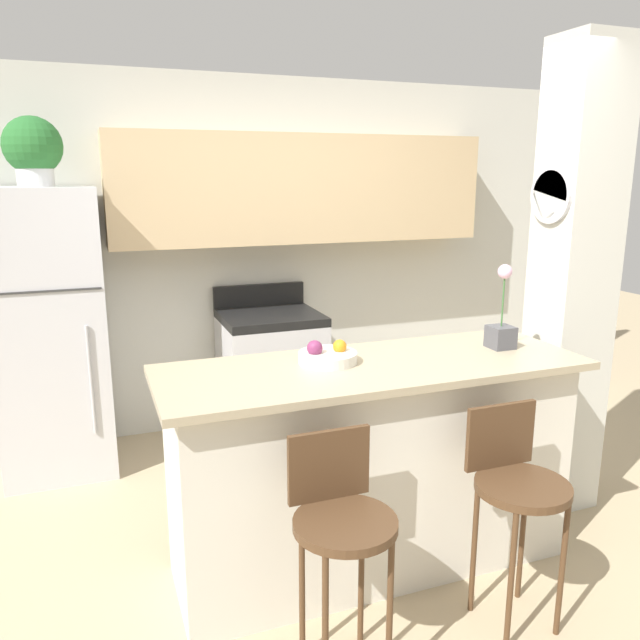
{
  "coord_description": "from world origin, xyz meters",
  "views": [
    {
      "loc": [
        -1.19,
        -2.47,
        1.87
      ],
      "look_at": [
        0.0,
        0.7,
        1.07
      ],
      "focal_mm": 35.0,
      "sensor_mm": 36.0,
      "label": 1
    }
  ],
  "objects_px": {
    "bar_stool_right": "(516,485)",
    "fruit_bowl": "(327,356)",
    "bar_stool_left": "(341,521)",
    "potted_plant_on_fridge": "(33,149)",
    "refrigerator": "(51,333)",
    "orchid_vase": "(501,325)",
    "stove_range": "(271,374)"
  },
  "relations": [
    {
      "from": "bar_stool_right",
      "to": "fruit_bowl",
      "type": "xyz_separation_m",
      "value": [
        -0.59,
        0.65,
        0.44
      ]
    },
    {
      "from": "bar_stool_left",
      "to": "potted_plant_on_fridge",
      "type": "xyz_separation_m",
      "value": [
        -1.05,
        2.21,
        1.39
      ]
    },
    {
      "from": "bar_stool_right",
      "to": "refrigerator",
      "type": "bearing_deg",
      "value": 129.62
    },
    {
      "from": "bar_stool_left",
      "to": "orchid_vase",
      "type": "xyz_separation_m",
      "value": [
        1.1,
        0.58,
        0.52
      ]
    },
    {
      "from": "stove_range",
      "to": "bar_stool_right",
      "type": "height_order",
      "value": "stove_range"
    },
    {
      "from": "bar_stool_left",
      "to": "potted_plant_on_fridge",
      "type": "bearing_deg",
      "value": 115.38
    },
    {
      "from": "stove_range",
      "to": "orchid_vase",
      "type": "bearing_deg",
      "value": -66.6
    },
    {
      "from": "bar_stool_left",
      "to": "orchid_vase",
      "type": "bearing_deg",
      "value": 27.92
    },
    {
      "from": "bar_stool_left",
      "to": "bar_stool_right",
      "type": "height_order",
      "value": "same"
    },
    {
      "from": "fruit_bowl",
      "to": "potted_plant_on_fridge",
      "type": "bearing_deg",
      "value": 128.52
    },
    {
      "from": "bar_stool_left",
      "to": "orchid_vase",
      "type": "relative_size",
      "value": 2.21
    },
    {
      "from": "bar_stool_left",
      "to": "refrigerator",
      "type": "bearing_deg",
      "value": 115.38
    },
    {
      "from": "bar_stool_left",
      "to": "bar_stool_right",
      "type": "xyz_separation_m",
      "value": [
        0.78,
        0.0,
        0.0
      ]
    },
    {
      "from": "stove_range",
      "to": "potted_plant_on_fridge",
      "type": "relative_size",
      "value": 2.65
    },
    {
      "from": "orchid_vase",
      "to": "fruit_bowl",
      "type": "xyz_separation_m",
      "value": [
        -0.9,
        0.07,
        -0.09
      ]
    },
    {
      "from": "bar_stool_right",
      "to": "fruit_bowl",
      "type": "relative_size",
      "value": 3.43
    },
    {
      "from": "potted_plant_on_fridge",
      "to": "orchid_vase",
      "type": "xyz_separation_m",
      "value": [
        2.14,
        -1.63,
        -0.87
      ]
    },
    {
      "from": "refrigerator",
      "to": "potted_plant_on_fridge",
      "type": "bearing_deg",
      "value": 117.01
    },
    {
      "from": "stove_range",
      "to": "bar_stool_left",
      "type": "height_order",
      "value": "stove_range"
    },
    {
      "from": "bar_stool_right",
      "to": "potted_plant_on_fridge",
      "type": "height_order",
      "value": "potted_plant_on_fridge"
    },
    {
      "from": "bar_stool_left",
      "to": "stove_range",
      "type": "bearing_deg",
      "value": 80.38
    },
    {
      "from": "refrigerator",
      "to": "bar_stool_right",
      "type": "bearing_deg",
      "value": -50.38
    },
    {
      "from": "refrigerator",
      "to": "orchid_vase",
      "type": "relative_size",
      "value": 4.28
    },
    {
      "from": "refrigerator",
      "to": "orchid_vase",
      "type": "bearing_deg",
      "value": -37.23
    },
    {
      "from": "stove_range",
      "to": "fruit_bowl",
      "type": "height_order",
      "value": "fruit_bowl"
    },
    {
      "from": "refrigerator",
      "to": "fruit_bowl",
      "type": "height_order",
      "value": "refrigerator"
    },
    {
      "from": "fruit_bowl",
      "to": "orchid_vase",
      "type": "bearing_deg",
      "value": -4.23
    },
    {
      "from": "stove_range",
      "to": "fruit_bowl",
      "type": "relative_size",
      "value": 3.95
    },
    {
      "from": "stove_range",
      "to": "potted_plant_on_fridge",
      "type": "height_order",
      "value": "potted_plant_on_fridge"
    },
    {
      "from": "bar_stool_right",
      "to": "orchid_vase",
      "type": "bearing_deg",
      "value": 61.55
    },
    {
      "from": "refrigerator",
      "to": "bar_stool_right",
      "type": "xyz_separation_m",
      "value": [
        1.83,
        -2.21,
        -0.28
      ]
    },
    {
      "from": "stove_range",
      "to": "bar_stool_left",
      "type": "distance_m",
      "value": 2.27
    }
  ]
}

